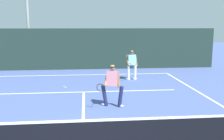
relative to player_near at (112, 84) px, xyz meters
The scene contains 10 objects.
court_line_baseline_far 6.81m from the player_near, 99.44° to the left, with size 10.70×0.10×0.01m, color white.
court_line_service 2.73m from the player_near, 115.43° to the left, with size 8.72×0.10×0.01m, color white.
court_line_centre 1.66m from the player_near, 142.05° to the right, with size 0.10×6.40×0.01m, color white.
tennis_net 4.23m from the player_near, 105.24° to the right, with size 11.72×0.09×1.05m.
player_near is the anchor object (origin of this frame).
player_far 5.18m from the player_near, 71.84° to the left, with size 0.75×0.87×1.68m.
tennis_ball 4.08m from the player_near, 121.97° to the left, with size 0.07×0.07×0.07m, color #D1E033.
tennis_ball_extra 3.81m from the player_near, 122.64° to the left, with size 0.07×0.07×0.07m, color #D1E033.
back_fence_windscreen 8.91m from the player_near, 97.15° to the left, with size 18.84×0.12×2.87m, color #1F312A.
light_pole 11.70m from the player_near, 117.13° to the left, with size 0.55×0.44×7.60m.
Camera 1 is at (0.12, -5.71, 3.10)m, focal length 42.38 mm.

